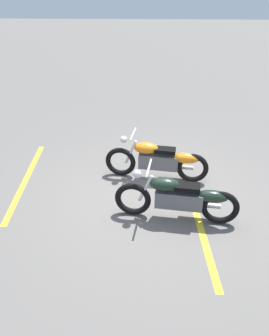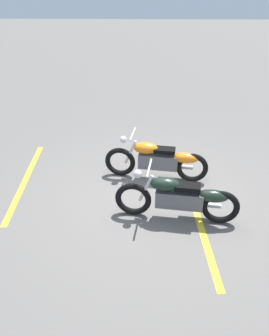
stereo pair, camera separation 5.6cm
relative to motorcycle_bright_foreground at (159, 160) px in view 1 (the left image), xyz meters
The scene contains 5 objects.
ground_plane 0.84m from the motorcycle_bright_foreground, 80.86° to the left, with size 60.00×60.00×0.00m, color #66605B.
motorcycle_bright_foreground is the anchor object (origin of this frame).
motorcycle_dark_foreground 1.43m from the motorcycle_bright_foreground, 103.25° to the left, with size 2.22×0.62×1.04m.
parking_stripe_near 1.72m from the motorcycle_bright_foreground, 115.17° to the left, with size 3.20×0.12×0.01m, color yellow.
parking_stripe_mid 2.93m from the motorcycle_bright_foreground, ahead, with size 3.20×0.12×0.01m, color yellow.
Camera 1 is at (0.17, 5.71, 3.93)m, focal length 36.53 mm.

